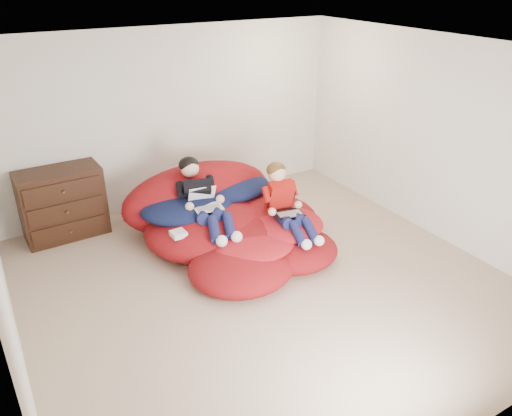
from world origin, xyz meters
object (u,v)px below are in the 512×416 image
(dresser, at_px, (63,203))
(beanbag_pile, at_px, (228,221))
(laptop_white, at_px, (206,202))
(laptop_black, at_px, (286,207))
(younger_boy, at_px, (285,201))
(older_boy, at_px, (202,195))

(dresser, xyz_separation_m, beanbag_pile, (1.76, -1.20, -0.18))
(dresser, height_order, laptop_white, dresser)
(beanbag_pile, height_order, laptop_black, beanbag_pile)
(beanbag_pile, height_order, younger_boy, younger_boy)
(dresser, distance_m, older_boy, 1.84)
(younger_boy, height_order, laptop_white, younger_boy)
(laptop_white, relative_size, laptop_black, 0.95)
(beanbag_pile, xyz_separation_m, laptop_black, (0.52, -0.52, 0.29))
(laptop_white, distance_m, laptop_black, 0.97)
(dresser, bearing_deg, laptop_black, -37.06)
(laptop_black, bearing_deg, beanbag_pile, 134.87)
(older_boy, relative_size, laptop_white, 3.27)
(dresser, distance_m, laptop_white, 1.90)
(older_boy, distance_m, laptop_white, 0.12)
(younger_boy, xyz_separation_m, laptop_white, (-0.83, 0.49, -0.02))
(laptop_white, bearing_deg, younger_boy, -30.80)
(laptop_white, bearing_deg, beanbag_pile, 3.93)
(dresser, xyz_separation_m, laptop_black, (2.28, -1.72, 0.11))
(dresser, distance_m, younger_boy, 2.85)
(beanbag_pile, bearing_deg, laptop_white, -176.07)
(laptop_white, xyz_separation_m, laptop_black, (0.83, -0.50, -0.07))
(dresser, xyz_separation_m, laptop_white, (1.45, -1.22, 0.18))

